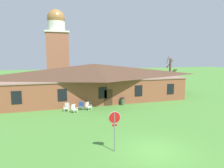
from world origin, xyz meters
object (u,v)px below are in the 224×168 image
at_px(lawn_chair_by_porch, 67,107).
at_px(lawn_chair_near_door, 74,108).
at_px(trash_bin, 122,101).
at_px(lawn_chair_left_end, 81,105).
at_px(lawn_chair_middle, 88,106).
at_px(stop_sign, 115,123).

relative_size(lawn_chair_by_porch, lawn_chair_near_door, 1.00).
relative_size(lawn_chair_by_porch, trash_bin, 0.98).
height_order(lawn_chair_by_porch, lawn_chair_near_door, same).
xyz_separation_m(lawn_chair_left_end, trash_bin, (5.60, 0.63, -0.00)).
bearing_deg(lawn_chair_middle, lawn_chair_near_door, -158.62).
xyz_separation_m(stop_sign, lawn_chair_middle, (0.40, 11.19, -1.46)).
height_order(lawn_chair_middle, trash_bin, trash_bin).
distance_m(stop_sign, lawn_chair_middle, 11.30).
relative_size(stop_sign, lawn_chair_near_door, 2.88).
distance_m(lawn_chair_by_porch, trash_bin, 7.39).
bearing_deg(lawn_chair_left_end, lawn_chair_middle, -30.93).
bearing_deg(trash_bin, lawn_chair_near_door, -164.96).
relative_size(lawn_chair_by_porch, lawn_chair_left_end, 1.00).
bearing_deg(lawn_chair_middle, lawn_chair_left_end, 149.07).
bearing_deg(lawn_chair_middle, lawn_chair_by_porch, 174.21).
bearing_deg(lawn_chair_by_porch, lawn_chair_near_door, -52.60).
bearing_deg(lawn_chair_by_porch, lawn_chair_left_end, 6.65).
bearing_deg(stop_sign, lawn_chair_left_end, 91.78).
distance_m(stop_sign, trash_bin, 13.43).
height_order(stop_sign, lawn_chair_near_door, stop_sign).
height_order(lawn_chair_near_door, lawn_chair_middle, same).
distance_m(lawn_chair_left_end, trash_bin, 5.64).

